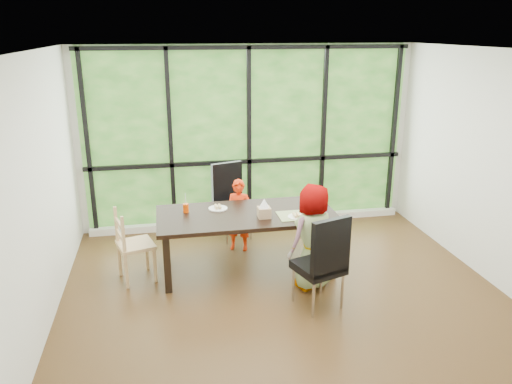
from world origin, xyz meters
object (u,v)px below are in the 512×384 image
at_px(child_toddler, 239,215).
at_px(tissue_box, 264,212).
at_px(chair_end_beech, 136,245).
at_px(plate_near, 297,217).
at_px(dining_table, 247,241).
at_px(green_cup, 323,213).
at_px(chair_interior_leather, 319,260).
at_px(plate_far, 218,208).
at_px(chair_window_leather, 233,202).
at_px(child_older, 310,237).
at_px(white_mug, 323,203).
at_px(orange_cup, 186,208).

height_order(child_toddler, tissue_box, child_toddler).
xyz_separation_m(chair_end_beech, plate_near, (1.91, -0.24, 0.31)).
xyz_separation_m(dining_table, green_cup, (0.87, -0.30, 0.43)).
bearing_deg(chair_interior_leather, plate_near, -105.27).
distance_m(chair_interior_leather, plate_far, 1.55).
distance_m(plate_far, tissue_box, 0.65).
xyz_separation_m(chair_window_leather, tissue_box, (0.20, -1.20, 0.27)).
height_order(chair_end_beech, child_older, child_older).
xyz_separation_m(child_toddler, green_cup, (0.87, -0.91, 0.31)).
height_order(green_cup, white_mug, green_cup).
xyz_separation_m(dining_table, tissue_box, (0.18, -0.18, 0.44)).
xyz_separation_m(chair_interior_leather, orange_cup, (-1.33, 1.18, 0.27)).
bearing_deg(chair_window_leather, chair_end_beech, -158.98).
relative_size(child_older, tissue_box, 8.44).
distance_m(plate_near, white_mug, 0.51).
relative_size(child_older, green_cup, 12.16).
height_order(chair_interior_leather, plate_far, chair_interior_leather).
bearing_deg(dining_table, chair_end_beech, -179.51).
bearing_deg(child_older, white_mug, -144.13).
height_order(child_older, white_mug, child_older).
relative_size(chair_window_leather, chair_end_beech, 1.20).
height_order(plate_far, white_mug, white_mug).
xyz_separation_m(plate_far, green_cup, (1.20, -0.52, 0.04)).
relative_size(chair_window_leather, chair_interior_leather, 1.00).
xyz_separation_m(white_mug, tissue_box, (-0.80, -0.22, 0.02)).
bearing_deg(tissue_box, plate_near, -10.73).
distance_m(chair_window_leather, green_cup, 1.62).
distance_m(dining_table, green_cup, 1.02).
bearing_deg(chair_interior_leather, dining_table, -77.36).
distance_m(child_toddler, tissue_box, 0.87).
xyz_separation_m(chair_window_leather, plate_far, (-0.30, -0.81, 0.22)).
bearing_deg(child_older, chair_window_leather, -91.99).
bearing_deg(orange_cup, tissue_box, -21.26).
xyz_separation_m(chair_end_beech, green_cup, (2.22, -0.29, 0.35)).
xyz_separation_m(chair_interior_leather, green_cup, (0.27, 0.71, 0.26)).
distance_m(chair_interior_leather, tissue_box, 0.97).
distance_m(child_older, tissue_box, 0.63).
distance_m(child_toddler, plate_far, 0.57).
bearing_deg(green_cup, child_toddler, 133.72).
xyz_separation_m(child_toddler, orange_cup, (-0.72, -0.44, 0.31)).
bearing_deg(green_cup, chair_window_leather, 123.96).
relative_size(green_cup, white_mug, 1.07).
bearing_deg(orange_cup, white_mug, -4.58).
relative_size(plate_far, green_cup, 2.30).
height_order(chair_window_leather, orange_cup, chair_window_leather).
distance_m(chair_interior_leather, orange_cup, 1.80).
bearing_deg(chair_end_beech, child_older, -122.00).
relative_size(chair_window_leather, tissue_box, 7.28).
height_order(chair_interior_leather, white_mug, chair_interior_leather).
relative_size(child_toddler, plate_near, 4.64).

